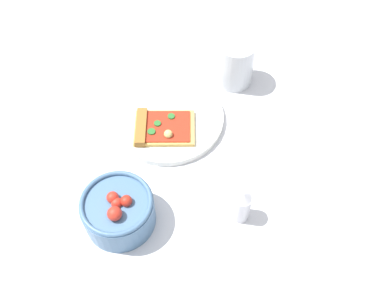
{
  "coord_description": "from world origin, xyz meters",
  "views": [
    {
      "loc": [
        -0.12,
        0.54,
        0.71
      ],
      "look_at": [
        -0.06,
        0.06,
        0.03
      ],
      "focal_mm": 41.01,
      "sensor_mm": 36.0,
      "label": 1
    }
  ],
  "objects_px": {
    "soda_glass": "(235,65)",
    "pepper_shaker": "(241,205)",
    "plate": "(167,118)",
    "salad_bowl": "(118,211)",
    "pizza_slice_main": "(161,128)"
  },
  "relations": [
    {
      "from": "soda_glass",
      "to": "pepper_shaker",
      "type": "height_order",
      "value": "soda_glass"
    },
    {
      "from": "pizza_slice_main",
      "to": "plate",
      "type": "bearing_deg",
      "value": -97.48
    },
    {
      "from": "salad_bowl",
      "to": "pepper_shaker",
      "type": "bearing_deg",
      "value": -170.19
    },
    {
      "from": "salad_bowl",
      "to": "pepper_shaker",
      "type": "distance_m",
      "value": 0.21
    },
    {
      "from": "pepper_shaker",
      "to": "soda_glass",
      "type": "bearing_deg",
      "value": -83.85
    },
    {
      "from": "salad_bowl",
      "to": "pepper_shaker",
      "type": "xyz_separation_m",
      "value": [
        -0.21,
        -0.04,
        0.0
      ]
    },
    {
      "from": "salad_bowl",
      "to": "plate",
      "type": "bearing_deg",
      "value": -100.68
    },
    {
      "from": "plate",
      "to": "pepper_shaker",
      "type": "relative_size",
      "value": 2.99
    },
    {
      "from": "pizza_slice_main",
      "to": "soda_glass",
      "type": "distance_m",
      "value": 0.21
    },
    {
      "from": "plate",
      "to": "salad_bowl",
      "type": "height_order",
      "value": "salad_bowl"
    },
    {
      "from": "pizza_slice_main",
      "to": "salad_bowl",
      "type": "relative_size",
      "value": 1.04
    },
    {
      "from": "pizza_slice_main",
      "to": "salad_bowl",
      "type": "xyz_separation_m",
      "value": [
        0.04,
        0.2,
        0.02
      ]
    },
    {
      "from": "plate",
      "to": "salad_bowl",
      "type": "xyz_separation_m",
      "value": [
        0.04,
        0.23,
        0.03
      ]
    },
    {
      "from": "soda_glass",
      "to": "plate",
      "type": "bearing_deg",
      "value": 45.58
    },
    {
      "from": "soda_glass",
      "to": "pizza_slice_main",
      "type": "bearing_deg",
      "value": 51.66
    }
  ]
}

